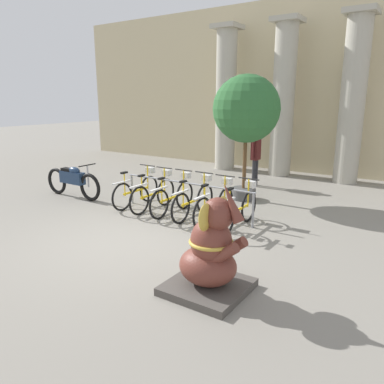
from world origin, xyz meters
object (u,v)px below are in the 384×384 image
at_px(bicycle_3, 194,200).
at_px(bicycle_4, 215,205).
at_px(motorcycle, 73,180).
at_px(person_pedestrian, 256,154).
at_px(bicycle_0, 137,190).
at_px(bicycle_5, 239,209).
at_px(potted_tree, 246,111).
at_px(bicycle_2, 173,197).
at_px(elephant_statue, 211,255).
at_px(bicycle_1, 154,193).

bearing_deg(bicycle_3, bicycle_4, -4.59).
bearing_deg(bicycle_4, motorcycle, -176.06).
bearing_deg(person_pedestrian, bicycle_0, -112.50).
xyz_separation_m(bicycle_4, bicycle_5, (0.57, 0.00, 0.00)).
distance_m(motorcycle, potted_tree, 4.97).
bearing_deg(bicycle_3, bicycle_2, -178.88).
xyz_separation_m(elephant_statue, motorcycle, (-5.76, 2.33, -0.08)).
relative_size(bicycle_1, elephant_statue, 1.03).
height_order(bicycle_0, bicycle_1, same).
xyz_separation_m(elephant_statue, person_pedestrian, (-2.23, 6.35, 0.44)).
height_order(bicycle_2, bicycle_4, same).
xyz_separation_m(person_pedestrian, potted_tree, (0.41, -1.60, 1.32)).
distance_m(bicycle_3, person_pedestrian, 3.74).
distance_m(bicycle_0, potted_tree, 3.42).
height_order(bicycle_2, person_pedestrian, person_pedestrian).
xyz_separation_m(bicycle_2, bicycle_5, (1.72, -0.03, 0.00)).
xyz_separation_m(bicycle_3, elephant_statue, (2.04, -2.67, 0.15)).
bearing_deg(bicycle_0, elephant_statue, -35.47).
bearing_deg(person_pedestrian, bicycle_1, -104.36).
xyz_separation_m(bicycle_4, motorcycle, (-4.29, -0.30, 0.07)).
bearing_deg(bicycle_4, bicycle_1, 179.24).
relative_size(bicycle_3, elephant_statue, 1.03).
bearing_deg(motorcycle, bicycle_2, 6.00).
bearing_deg(person_pedestrian, bicycle_4, -78.34).
distance_m(bicycle_4, elephant_statue, 3.01).
bearing_deg(motorcycle, bicycle_1, 7.06).
bearing_deg(bicycle_5, bicycle_1, 179.54).
bearing_deg(elephant_statue, bicycle_0, 144.53).
height_order(bicycle_3, person_pedestrian, person_pedestrian).
relative_size(bicycle_3, potted_tree, 0.52).
bearing_deg(bicycle_2, person_pedestrian, 84.19).
bearing_deg(bicycle_0, motorcycle, -170.04).
relative_size(bicycle_5, elephant_statue, 1.03).
distance_m(bicycle_2, person_pedestrian, 3.76).
distance_m(bicycle_1, potted_tree, 3.15).
height_order(bicycle_1, bicycle_4, same).
relative_size(bicycle_3, bicycle_5, 1.00).
bearing_deg(elephant_statue, bicycle_3, 127.38).
height_order(bicycle_1, motorcycle, bicycle_1).
bearing_deg(potted_tree, person_pedestrian, 104.29).
xyz_separation_m(bicycle_0, person_pedestrian, (1.52, 3.68, 0.59)).
bearing_deg(person_pedestrian, elephant_statue, -70.63).
bearing_deg(bicycle_2, bicycle_5, -1.00).
distance_m(bicycle_0, bicycle_5, 2.87).
bearing_deg(bicycle_3, potted_tree, 84.20).
distance_m(bicycle_3, elephant_statue, 3.36).
bearing_deg(bicycle_4, bicycle_3, 175.41).
distance_m(bicycle_1, bicycle_2, 0.57).
xyz_separation_m(bicycle_2, motorcycle, (-3.15, -0.33, 0.07)).
xyz_separation_m(bicycle_4, elephant_statue, (1.46, -2.62, 0.15)).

